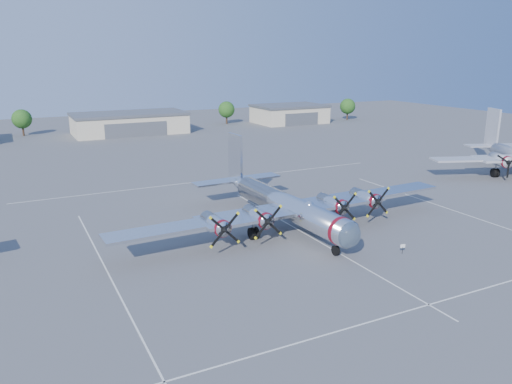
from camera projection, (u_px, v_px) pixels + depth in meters
name	position (u px, v px, depth m)	size (l,w,h in m)	color
ground	(290.00, 225.00, 59.24)	(260.00, 260.00, 0.00)	#545457
parking_lines	(298.00, 230.00, 57.74)	(60.00, 50.08, 0.01)	silver
hangar_center	(130.00, 123.00, 129.15)	(28.60, 14.60, 5.40)	beige
hangar_east	(289.00, 114.00, 149.99)	(20.60, 14.60, 5.40)	beige
tree_west	(22.00, 119.00, 124.83)	(4.80, 4.80, 6.64)	#382619
tree_east	(227.00, 110.00, 146.98)	(4.80, 4.80, 6.64)	#382619
tree_far_east	(348.00, 106.00, 156.58)	(4.80, 4.80, 6.64)	#382619
main_bomber_b29	(283.00, 227.00, 58.68)	(42.32, 28.95, 9.36)	silver
info_placard	(403.00, 247.00, 50.55)	(0.53, 0.16, 1.01)	black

